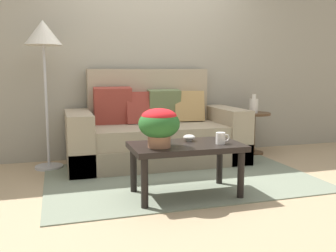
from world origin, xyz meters
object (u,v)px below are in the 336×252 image
snack_bowl (189,137)px  potted_plant (159,123)px  floor_lamp (43,43)px  table_vase (254,105)px  couch (155,134)px  coffee_mug (221,138)px  side_table (253,125)px  coffee_table (186,151)px

snack_bowl → potted_plant: bearing=-150.4°
potted_plant → snack_bowl: potted_plant is taller
floor_lamp → table_vase: bearing=0.0°
floor_lamp → potted_plant: floor_lamp is taller
couch → coffee_mug: bearing=-80.3°
table_vase → coffee_mug: bearing=-128.5°
potted_plant → table_vase: size_ratio=1.40×
coffee_mug → table_vase: table_vase is taller
potted_plant → floor_lamp: bearing=122.7°
couch → side_table: bearing=3.4°
coffee_table → coffee_mug: 0.33m
couch → floor_lamp: size_ratio=1.26×
side_table → table_vase: size_ratio=2.25×
couch → snack_bowl: bearing=-89.3°
couch → coffee_mug: couch is taller
floor_lamp → snack_bowl: size_ratio=14.89×
side_table → potted_plant: bearing=-140.1°
side_table → snack_bowl: size_ratio=5.01×
side_table → coffee_mug: coffee_mug is taller
couch → potted_plant: 1.45m
floor_lamp → potted_plant: 1.88m
couch → coffee_table: (-0.06, -1.30, 0.06)m
potted_plant → coffee_mug: size_ratio=2.70×
couch → table_vase: size_ratio=8.43×
floor_lamp → table_vase: size_ratio=6.69×
floor_lamp → potted_plant: bearing=-57.3°
coffee_table → side_table: 2.02m
coffee_table → table_vase: (1.46, 1.38, 0.26)m
couch → floor_lamp: (-1.26, 0.08, 1.08)m
side_table → potted_plant: size_ratio=1.61×
coffee_table → snack_bowl: 0.18m
couch → potted_plant: (-0.33, -1.38, 0.33)m
snack_bowl → table_vase: size_ratio=0.45×
potted_plant → table_vase: table_vase is taller
coffee_table → coffee_mug: (0.30, -0.09, 0.12)m
couch → table_vase: couch is taller
potted_plant → table_vase: (1.73, 1.45, -0.01)m
couch → coffee_table: size_ratio=2.14×
potted_plant → coffee_table: bearing=15.2°
couch → side_table: (1.41, 0.08, 0.04)m
table_vase → coffee_table: bearing=-136.7°
floor_lamp → coffee_mug: bearing=-44.3°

